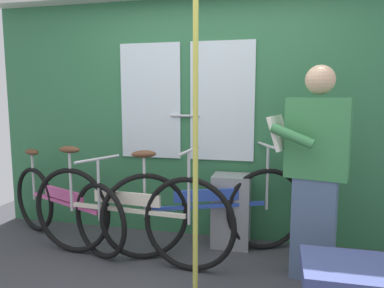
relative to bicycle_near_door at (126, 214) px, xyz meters
name	(u,v)px	position (x,y,z in m)	size (l,w,h in m)	color
train_door_wall	(206,113)	(0.52, 0.73, 0.80)	(4.35, 0.28, 2.30)	#2D6B42
bicycle_near_door	(126,214)	(0.00, 0.00, 0.00)	(1.82, 0.44, 0.96)	black
bicycle_leaning_behind	(207,210)	(0.62, 0.28, -0.01)	(1.67, 0.80, 0.95)	black
bicycle_by_pole	(63,206)	(-0.72, 0.22, -0.05)	(1.55, 0.79, 0.86)	black
passenger_reading_newspaper	(315,169)	(1.46, 0.06, 0.43)	(0.60, 0.52, 1.58)	slate
trash_bin_by_wall	(231,210)	(0.80, 0.52, -0.07)	(0.34, 0.28, 0.66)	gray
handrail_pole	(196,132)	(0.67, -0.38, 0.73)	(0.04, 0.04, 2.26)	#C6C14C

